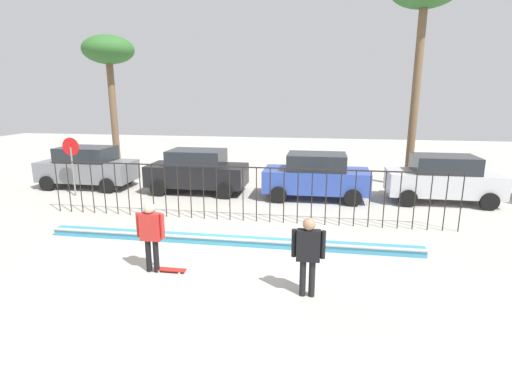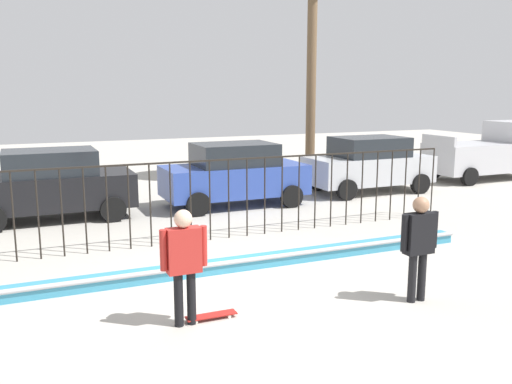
{
  "view_description": "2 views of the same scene",
  "coord_description": "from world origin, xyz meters",
  "px_view_note": "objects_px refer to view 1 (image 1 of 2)",
  "views": [
    {
      "loc": [
        2.6,
        -9.83,
        4.3
      ],
      "look_at": [
        0.66,
        1.94,
        1.35
      ],
      "focal_mm": 28.07,
      "sensor_mm": 36.0,
      "label": 1
    },
    {
      "loc": [
        -3.53,
        -8.77,
        3.49
      ],
      "look_at": [
        0.97,
        1.64,
        1.37
      ],
      "focal_mm": 38.68,
      "sensor_mm": 36.0,
      "label": 2
    }
  ],
  "objects_px": {
    "parked_car_blue": "(316,176)",
    "palm_tree_short": "(109,55)",
    "stop_sign": "(72,159)",
    "skateboard": "(170,270)",
    "parked_car_black": "(197,171)",
    "skateboarder": "(151,231)",
    "parked_car_gray": "(87,167)",
    "parked_car_silver": "(443,179)",
    "camera_operator": "(308,250)"
  },
  "relations": [
    {
      "from": "parked_car_gray",
      "to": "parked_car_black",
      "type": "height_order",
      "value": "same"
    },
    {
      "from": "parked_car_gray",
      "to": "stop_sign",
      "type": "xyz_separation_m",
      "value": [
        0.32,
        -1.57,
        0.64
      ]
    },
    {
      "from": "skateboarder",
      "to": "parked_car_gray",
      "type": "distance_m",
      "value": 10.61
    },
    {
      "from": "parked_car_gray",
      "to": "parked_car_silver",
      "type": "distance_m",
      "value": 15.59
    },
    {
      "from": "parked_car_silver",
      "to": "stop_sign",
      "type": "relative_size",
      "value": 1.72
    },
    {
      "from": "parked_car_black",
      "to": "skateboarder",
      "type": "bearing_deg",
      "value": -82.82
    },
    {
      "from": "skateboard",
      "to": "skateboarder",
      "type": "bearing_deg",
      "value": -165.22
    },
    {
      "from": "stop_sign",
      "to": "parked_car_silver",
      "type": "bearing_deg",
      "value": 5.44
    },
    {
      "from": "skateboarder",
      "to": "parked_car_black",
      "type": "height_order",
      "value": "parked_car_black"
    },
    {
      "from": "stop_sign",
      "to": "skateboard",
      "type": "bearing_deg",
      "value": -43.93
    },
    {
      "from": "skateboarder",
      "to": "stop_sign",
      "type": "distance_m",
      "value": 9.23
    },
    {
      "from": "camera_operator",
      "to": "parked_car_silver",
      "type": "height_order",
      "value": "parked_car_silver"
    },
    {
      "from": "camera_operator",
      "to": "parked_car_gray",
      "type": "distance_m",
      "value": 13.74
    },
    {
      "from": "parked_car_gray",
      "to": "stop_sign",
      "type": "relative_size",
      "value": 1.72
    },
    {
      "from": "skateboard",
      "to": "stop_sign",
      "type": "bearing_deg",
      "value": 145.36
    },
    {
      "from": "skateboarder",
      "to": "parked_car_silver",
      "type": "height_order",
      "value": "parked_car_silver"
    },
    {
      "from": "parked_car_silver",
      "to": "palm_tree_short",
      "type": "relative_size",
      "value": 0.6
    },
    {
      "from": "palm_tree_short",
      "to": "skateboard",
      "type": "bearing_deg",
      "value": -57.09
    },
    {
      "from": "parked_car_gray",
      "to": "parked_car_silver",
      "type": "xyz_separation_m",
      "value": [
        15.59,
        -0.12,
        0.0
      ]
    },
    {
      "from": "skateboard",
      "to": "parked_car_black",
      "type": "relative_size",
      "value": 0.19
    },
    {
      "from": "skateboarder",
      "to": "skateboard",
      "type": "xyz_separation_m",
      "value": [
        0.42,
        0.04,
        -1.01
      ]
    },
    {
      "from": "parked_car_black",
      "to": "parked_car_blue",
      "type": "distance_m",
      "value": 5.21
    },
    {
      "from": "parked_car_blue",
      "to": "camera_operator",
      "type": "bearing_deg",
      "value": -89.45
    },
    {
      "from": "parked_car_blue",
      "to": "palm_tree_short",
      "type": "distance_m",
      "value": 12.66
    },
    {
      "from": "parked_car_black",
      "to": "parked_car_silver",
      "type": "xyz_separation_m",
      "value": [
        10.24,
        0.0,
        0.0
      ]
    },
    {
      "from": "palm_tree_short",
      "to": "stop_sign",
      "type": "bearing_deg",
      "value": -82.65
    },
    {
      "from": "parked_car_gray",
      "to": "palm_tree_short",
      "type": "relative_size",
      "value": 0.6
    },
    {
      "from": "skateboarder",
      "to": "parked_car_blue",
      "type": "xyz_separation_m",
      "value": [
        3.82,
        7.81,
        -0.09
      ]
    },
    {
      "from": "skateboard",
      "to": "palm_tree_short",
      "type": "bearing_deg",
      "value": 132.2
    },
    {
      "from": "skateboarder",
      "to": "parked_car_black",
      "type": "xyz_separation_m",
      "value": [
        -1.38,
        8.07,
        -0.09
      ]
    },
    {
      "from": "skateboarder",
      "to": "parked_car_gray",
      "type": "height_order",
      "value": "parked_car_gray"
    },
    {
      "from": "skateboarder",
      "to": "parked_car_blue",
      "type": "relative_size",
      "value": 0.41
    },
    {
      "from": "parked_car_black",
      "to": "parked_car_silver",
      "type": "height_order",
      "value": "same"
    },
    {
      "from": "parked_car_blue",
      "to": "skateboard",
      "type": "bearing_deg",
      "value": -113.03
    },
    {
      "from": "parked_car_gray",
      "to": "parked_car_black",
      "type": "relative_size",
      "value": 1.0
    },
    {
      "from": "skateboard",
      "to": "parked_car_black",
      "type": "height_order",
      "value": "parked_car_black"
    },
    {
      "from": "parked_car_gray",
      "to": "parked_car_blue",
      "type": "height_order",
      "value": "same"
    },
    {
      "from": "palm_tree_short",
      "to": "skateboarder",
      "type": "bearing_deg",
      "value": -58.67
    },
    {
      "from": "camera_operator",
      "to": "stop_sign",
      "type": "relative_size",
      "value": 0.71
    },
    {
      "from": "skateboarder",
      "to": "skateboard",
      "type": "height_order",
      "value": "skateboarder"
    },
    {
      "from": "parked_car_blue",
      "to": "palm_tree_short",
      "type": "xyz_separation_m",
      "value": [
        -10.87,
        3.77,
        5.26
      ]
    },
    {
      "from": "camera_operator",
      "to": "parked_car_gray",
      "type": "height_order",
      "value": "parked_car_gray"
    },
    {
      "from": "camera_operator",
      "to": "parked_car_black",
      "type": "bearing_deg",
      "value": 5.22
    },
    {
      "from": "parked_car_silver",
      "to": "palm_tree_short",
      "type": "bearing_deg",
      "value": 165.07
    },
    {
      "from": "parked_car_blue",
      "to": "stop_sign",
      "type": "distance_m",
      "value": 10.32
    },
    {
      "from": "parked_car_blue",
      "to": "palm_tree_short",
      "type": "bearing_deg",
      "value": 161.47
    },
    {
      "from": "parked_car_gray",
      "to": "parked_car_black",
      "type": "xyz_separation_m",
      "value": [
        5.35,
        -0.12,
        0.0
      ]
    },
    {
      "from": "stop_sign",
      "to": "palm_tree_short",
      "type": "bearing_deg",
      "value": 97.35
    },
    {
      "from": "parked_car_blue",
      "to": "skateboarder",
      "type": "bearing_deg",
      "value": -115.47
    },
    {
      "from": "skateboarder",
      "to": "skateboard",
      "type": "relative_size",
      "value": 2.22
    }
  ]
}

